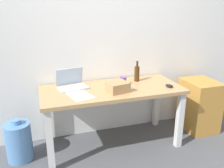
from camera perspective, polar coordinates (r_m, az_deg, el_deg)
ground_plane at (r=3.04m, az=0.00°, el=-14.17°), size 8.00×8.00×0.00m
back_wall at (r=2.97m, az=-2.48°, el=11.88°), size 5.20×0.08×2.60m
desk at (r=2.75m, az=0.00°, el=-3.06°), size 1.62×0.70×0.74m
laptop_left at (r=2.75m, az=-9.68°, el=0.05°), size 0.36×0.29×0.22m
beer_bottle at (r=2.96m, az=6.03°, el=2.60°), size 0.06×0.06×0.25m
computer_mouse at (r=2.82m, az=13.65°, el=-0.43°), size 0.09×0.11×0.03m
cardboard_box at (r=2.59m, az=1.36°, el=-0.73°), size 0.25×0.23×0.11m
coffee_mug at (r=2.83m, az=2.71°, el=0.81°), size 0.08×0.08×0.09m
paper_sheet_front_left at (r=2.52m, az=-7.74°, el=-2.73°), size 0.28×0.34×0.00m
paper_sheet_near_back at (r=2.80m, az=2.18°, el=-0.39°), size 0.23×0.31×0.00m
water_cooler_jug at (r=2.86m, az=-21.59°, el=-12.76°), size 0.28×0.28×0.48m
filing_cabinet at (r=3.44m, az=20.28°, el=-4.83°), size 0.40×0.48×0.69m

